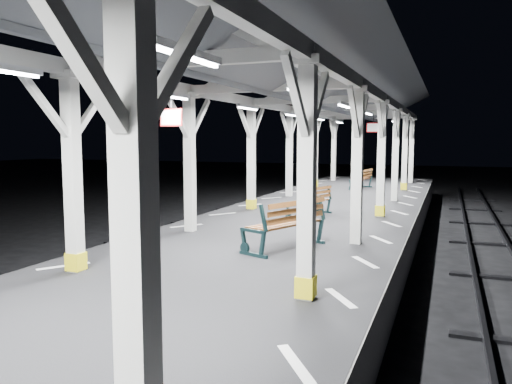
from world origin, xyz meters
The scene contains 6 objects.
platform centered at (0.00, 0.00, 0.50)m, with size 6.00×50.00×1.00m, color black.
hazard_stripes_right centered at (2.45, 0.00, 1.00)m, with size 1.00×48.00×0.01m, color silver.
canopy centered at (0.00, -0.01, 4.56)m, with size 5.40×49.00×4.65m.
bench_mid centered at (0.83, 4.91, 1.55)m, with size 1.35×2.02×1.03m.
bench_far centered at (0.12, 9.44, 1.46)m, with size 1.05×1.68×0.86m.
bench_extra centered at (0.22, 18.06, 1.48)m, with size 0.82×1.72×0.90m.
Camera 1 is at (3.80, -4.57, 3.22)m, focal length 35.00 mm.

